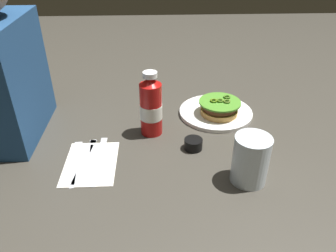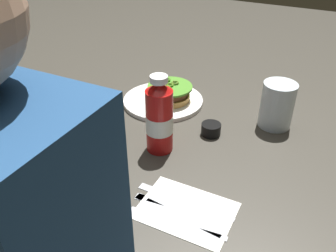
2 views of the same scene
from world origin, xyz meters
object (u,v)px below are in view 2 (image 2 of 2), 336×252
at_px(napkin, 186,210).
at_px(spoon_utensil, 182,192).
at_px(ketchup_bottle, 159,118).
at_px(water_glass, 277,105).
at_px(burger_sandwich, 170,93).
at_px(table_knife, 179,198).
at_px(condiment_cup, 211,129).
at_px(steak_knife, 174,206).
at_px(dinner_plate, 163,101).
at_px(butter_knife, 171,211).
at_px(fork_utensil, 168,220).

distance_m(napkin, spoon_utensil, 0.05).
relative_size(ketchup_bottle, water_glass, 1.57).
relative_size(burger_sandwich, ketchup_bottle, 0.68).
xyz_separation_m(ketchup_bottle, napkin, (-0.15, 0.17, -0.09)).
xyz_separation_m(water_glass, table_knife, (0.11, 0.39, -0.06)).
height_order(condiment_cup, table_knife, condiment_cup).
bearing_deg(steak_knife, table_knife, -86.93).
distance_m(ketchup_bottle, spoon_utensil, 0.19).
xyz_separation_m(dinner_plate, spoon_utensil, (-0.22, 0.34, -0.00)).
xyz_separation_m(spoon_utensil, steak_knife, (-0.00, 0.04, 0.00)).
height_order(burger_sandwich, water_glass, water_glass).
bearing_deg(butter_knife, napkin, -145.27).
xyz_separation_m(condiment_cup, napkin, (-0.06, 0.28, -0.01)).
distance_m(dinner_plate, ketchup_bottle, 0.25).
height_order(ketchup_bottle, spoon_utensil, ketchup_bottle).
height_order(burger_sandwich, ketchup_bottle, ketchup_bottle).
bearing_deg(butter_knife, table_knife, -87.84).
height_order(table_knife, butter_knife, same).
height_order(dinner_plate, ketchup_bottle, ketchup_bottle).
bearing_deg(dinner_plate, condiment_cup, 153.31).
bearing_deg(napkin, water_glass, -101.67).
relative_size(burger_sandwich, water_glass, 1.07).
bearing_deg(table_knife, water_glass, -106.05).
bearing_deg(dinner_plate, steak_knife, 120.37).
height_order(table_knife, steak_knife, same).
height_order(ketchup_bottle, butter_knife, ketchup_bottle).
bearing_deg(steak_knife, dinner_plate, -59.63).
relative_size(spoon_utensil, fork_utensil, 0.89).
bearing_deg(water_glass, napkin, 78.33).
distance_m(burger_sandwich, table_knife, 0.42).
relative_size(ketchup_bottle, condiment_cup, 3.81).
distance_m(ketchup_bottle, water_glass, 0.34).
bearing_deg(ketchup_bottle, dinner_plate, -64.54).
relative_size(water_glass, butter_knife, 0.64).
relative_size(water_glass, condiment_cup, 2.42).
height_order(condiment_cup, butter_knife, condiment_cup).
distance_m(burger_sandwich, fork_utensil, 0.48).
distance_m(condiment_cup, table_knife, 0.27).
distance_m(table_knife, steak_knife, 0.02).
distance_m(ketchup_bottle, table_knife, 0.21).
bearing_deg(water_glass, spoon_utensil, 72.92).
xyz_separation_m(burger_sandwich, butter_knife, (-0.21, 0.41, -0.03)).
bearing_deg(condiment_cup, table_knife, 96.34).
bearing_deg(table_knife, dinner_plate, -58.18).
relative_size(napkin, table_knife, 0.87).
xyz_separation_m(dinner_plate, table_knife, (-0.22, 0.36, -0.00)).
height_order(water_glass, steak_knife, water_glass).
relative_size(dinner_plate, spoon_utensil, 1.36).
relative_size(ketchup_bottle, spoon_utensil, 1.11).
xyz_separation_m(napkin, butter_knife, (0.03, 0.02, 0.00)).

